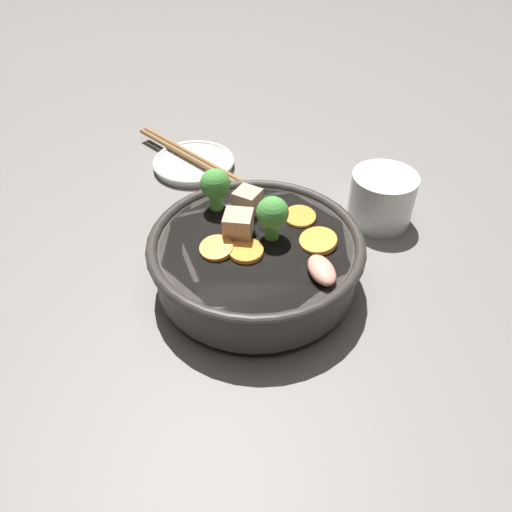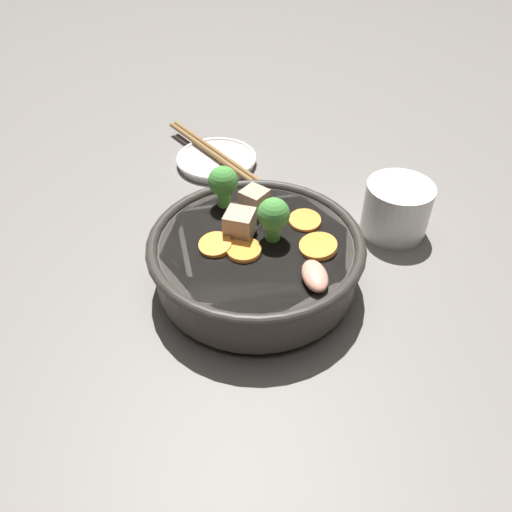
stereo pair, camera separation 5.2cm
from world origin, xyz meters
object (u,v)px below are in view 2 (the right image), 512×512
at_px(chopsticks_pair, 216,154).
at_px(tea_cup, 396,208).
at_px(side_saucer, 217,160).
at_px(stirfry_bowl, 256,254).

bearing_deg(chopsticks_pair, tea_cup, -25.63).
xyz_separation_m(side_saucer, tea_cup, (0.25, -0.12, 0.03)).
bearing_deg(stirfry_bowl, chopsticks_pair, 112.31).
relative_size(side_saucer, chopsticks_pair, 0.64).
xyz_separation_m(stirfry_bowl, chopsticks_pair, (-0.10, 0.23, -0.02)).
height_order(side_saucer, chopsticks_pair, chopsticks_pair).
height_order(stirfry_bowl, tea_cup, stirfry_bowl).
bearing_deg(side_saucer, tea_cup, -25.63).
xyz_separation_m(side_saucer, chopsticks_pair, (-0.00, -0.00, 0.01)).
bearing_deg(tea_cup, stirfry_bowl, -142.28).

